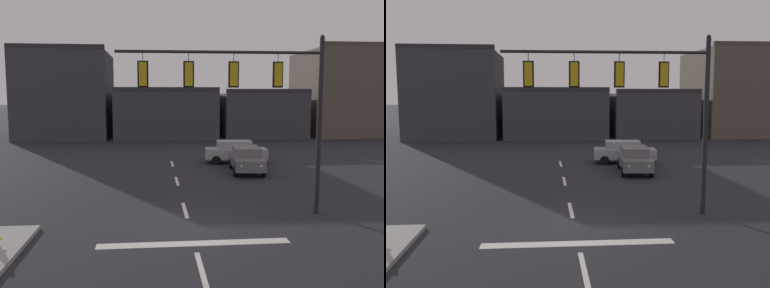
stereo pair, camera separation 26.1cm
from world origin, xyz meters
TOP-DOWN VIEW (x-y plane):
  - ground_plane at (0.00, 0.00)m, footprint 400.00×400.00m
  - stop_bar_paint at (0.00, -2.00)m, footprint 6.40×0.50m
  - lane_centreline at (0.00, 2.00)m, footprint 0.16×26.40m
  - signal_mast_near_side at (2.59, 1.06)m, footprint 8.23×0.42m
  - car_lot_nearside at (4.58, 13.97)m, footprint 4.60×2.33m
  - car_lot_middle at (4.57, 10.39)m, footprint 2.25×4.58m
  - building_row at (6.24, 34.55)m, footprint 43.19×12.51m

SIDE VIEW (x-z plane):
  - ground_plane at x=0.00m, z-range 0.00..0.00m
  - lane_centreline at x=0.00m, z-range 0.00..0.01m
  - stop_bar_paint at x=0.00m, z-range 0.00..0.01m
  - car_lot_nearside at x=4.58m, z-range 0.05..1.66m
  - car_lot_middle at x=4.57m, z-range 0.05..1.66m
  - building_row at x=6.24m, z-range -1.30..9.38m
  - signal_mast_near_side at x=2.59m, z-range 1.45..8.69m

